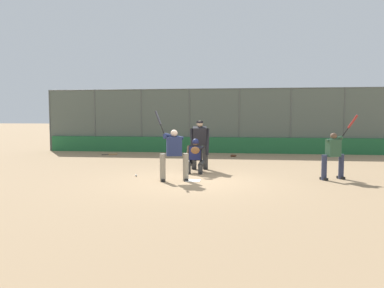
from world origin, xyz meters
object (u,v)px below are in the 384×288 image
object	(u,v)px
umpire_home	(200,143)
fielding_glove_on_dirt	(233,156)
catcher_behind_plate	(195,155)
spare_bat_near_backstop	(112,154)
baseball_loose	(136,175)
batter_on_deck	(334,154)
batter_at_plate	(174,153)

from	to	relation	value
umpire_home	fielding_glove_on_dirt	xyz separation A→B (m)	(-1.14, -4.47, -0.92)
catcher_behind_plate	spare_bat_near_backstop	bearing A→B (deg)	-45.08
fielding_glove_on_dirt	baseball_loose	size ratio (longest dim) A/B	4.08
batter_on_deck	spare_bat_near_backstop	xyz separation A→B (m)	(9.36, -6.21, -0.76)
catcher_behind_plate	umpire_home	distance (m)	0.99
baseball_loose	spare_bat_near_backstop	bearing A→B (deg)	-64.13
spare_bat_near_backstop	fielding_glove_on_dirt	xyz separation A→B (m)	(-6.15, 0.09, 0.02)
catcher_behind_plate	batter_on_deck	world-z (taller)	batter_on_deck
catcher_behind_plate	batter_on_deck	distance (m)	4.47
catcher_behind_plate	baseball_loose	bearing A→B (deg)	30.73
umpire_home	batter_on_deck	world-z (taller)	batter_on_deck
batter_at_plate	catcher_behind_plate	xyz separation A→B (m)	(-0.45, -1.64, -0.23)
batter_on_deck	fielding_glove_on_dirt	size ratio (longest dim) A/B	6.68
catcher_behind_plate	spare_bat_near_backstop	xyz separation A→B (m)	(4.96, -5.48, -0.59)
catcher_behind_plate	fielding_glove_on_dirt	size ratio (longest dim) A/B	3.95
umpire_home	spare_bat_near_backstop	size ratio (longest dim) A/B	2.69
fielding_glove_on_dirt	baseball_loose	xyz separation A→B (m)	(3.02, 6.37, -0.02)
batter_at_plate	fielding_glove_on_dirt	size ratio (longest dim) A/B	7.07
batter_on_deck	fielding_glove_on_dirt	xyz separation A→B (m)	(3.21, -6.12, -0.74)
baseball_loose	fielding_glove_on_dirt	bearing A→B (deg)	-115.38
catcher_behind_plate	fielding_glove_on_dirt	bearing A→B (deg)	-99.65
batter_on_deck	baseball_loose	distance (m)	6.28
catcher_behind_plate	batter_at_plate	bearing A→B (deg)	77.38
umpire_home	fielding_glove_on_dirt	bearing A→B (deg)	-111.20
fielding_glove_on_dirt	batter_at_plate	bearing A→B (deg)	76.84
batter_on_deck	batter_at_plate	bearing A→B (deg)	163.33
umpire_home	spare_bat_near_backstop	distance (m)	6.84
fielding_glove_on_dirt	baseball_loose	bearing A→B (deg)	64.62
batter_at_plate	catcher_behind_plate	bearing A→B (deg)	-121.20
catcher_behind_plate	batter_on_deck	bearing A→B (deg)	173.48
catcher_behind_plate	baseball_loose	xyz separation A→B (m)	(1.83, 0.97, -0.58)
batter_at_plate	batter_on_deck	xyz separation A→B (m)	(-4.86, -0.92, -0.06)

